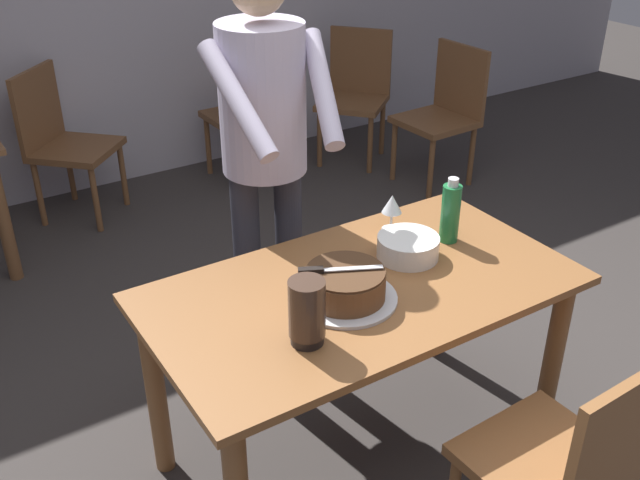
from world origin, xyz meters
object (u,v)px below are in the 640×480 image
object	(u,v)px
cake_on_platter	(345,286)
background_chair_3	(444,110)
background_chair_2	(355,91)
water_bottle	(450,212)
chair_near_side	(572,464)
cake_knife	(323,270)
background_chair_0	(248,111)
person_cutting_cake	(265,139)
main_dining_table	(361,316)
wine_glass_near	(392,205)
hurricane_lamp	(307,312)
plate_stack	(408,247)
background_chair_1	(63,139)

from	to	relation	value
cake_on_platter	background_chair_3	distance (m)	2.73
background_chair_2	water_bottle	bearing A→B (deg)	-117.62
chair_near_side	background_chair_3	bearing A→B (deg)	55.74
chair_near_side	background_chair_3	distance (m)	3.07
cake_knife	chair_near_side	bearing A→B (deg)	-64.87
background_chair_0	person_cutting_cake	bearing A→B (deg)	-114.98
main_dining_table	person_cutting_cake	world-z (taller)	person_cutting_cake
background_chair_3	main_dining_table	bearing A→B (deg)	-137.42
wine_glass_near	person_cutting_cake	size ratio (longest dim) A/B	0.08
person_cutting_cake	hurricane_lamp	bearing A→B (deg)	-110.82
hurricane_lamp	background_chair_3	bearing A→B (deg)	40.80
cake_knife	background_chair_3	xyz separation A→B (m)	(2.09, 1.78, -0.37)
cake_knife	wine_glass_near	distance (m)	0.55
hurricane_lamp	chair_near_side	size ratio (longest dim) A/B	0.23
cake_knife	water_bottle	size ratio (longest dim) A/B	1.01
wine_glass_near	chair_near_side	distance (m)	1.10
water_bottle	cake_on_platter	bearing A→B (deg)	-167.26
background_chair_3	background_chair_2	bearing A→B (deg)	111.09
plate_stack	background_chair_3	world-z (taller)	background_chair_3
hurricane_lamp	wine_glass_near	bearing A→B (deg)	33.93
wine_glass_near	background_chair_0	size ratio (longest dim) A/B	0.16
background_chair_2	cake_on_platter	bearing A→B (deg)	-125.68
wine_glass_near	person_cutting_cake	distance (m)	0.54
chair_near_side	person_cutting_cake	bearing A→B (deg)	99.06
hurricane_lamp	background_chair_2	bearing A→B (deg)	52.46
cake_on_platter	plate_stack	distance (m)	0.36
cake_knife	background_chair_2	size ratio (longest dim) A/B	0.28
cake_on_platter	water_bottle	size ratio (longest dim) A/B	1.36
main_dining_table	person_cutting_cake	size ratio (longest dim) A/B	0.84
wine_glass_near	water_bottle	size ratio (longest dim) A/B	0.58
background_chair_0	background_chair_3	distance (m)	1.29
wine_glass_near	hurricane_lamp	world-z (taller)	hurricane_lamp
wine_glass_near	person_cutting_cake	world-z (taller)	person_cutting_cake
background_chair_1	person_cutting_cake	bearing A→B (deg)	-81.44
background_chair_1	main_dining_table	bearing A→B (deg)	-82.89
background_chair_1	water_bottle	bearing A→B (deg)	-72.93
hurricane_lamp	background_chair_3	size ratio (longest dim) A/B	0.23
chair_near_side	background_chair_0	world-z (taller)	same
cake_on_platter	background_chair_1	distance (m)	2.66
plate_stack	hurricane_lamp	world-z (taller)	hurricane_lamp
background_chair_0	background_chair_2	distance (m)	0.84
cake_on_platter	chair_near_side	world-z (taller)	chair_near_side
hurricane_lamp	background_chair_0	bearing A→B (deg)	66.23
water_bottle	main_dining_table	bearing A→B (deg)	-169.66
water_bottle	background_chair_0	size ratio (longest dim) A/B	0.28
main_dining_table	background_chair_3	bearing A→B (deg)	42.58
background_chair_2	background_chair_3	size ratio (longest dim) A/B	1.00
plate_stack	water_bottle	size ratio (longest dim) A/B	0.88
chair_near_side	background_chair_1	bearing A→B (deg)	98.76
background_chair_0	background_chair_2	world-z (taller)	same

